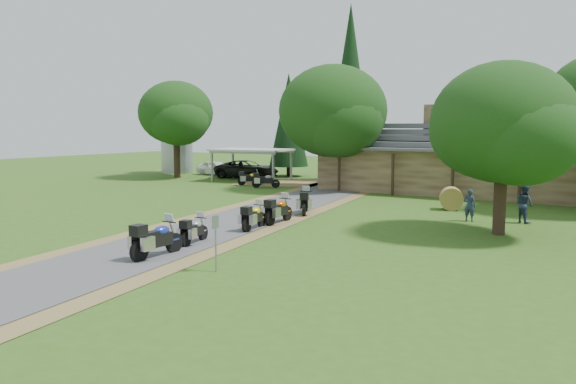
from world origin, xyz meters
The scene contains 23 objects.
ground centered at (0.00, 0.00, 0.00)m, with size 120.00×120.00×0.00m, color #345518.
driveway centered at (-0.50, 4.00, 0.00)m, with size 46.00×46.00×0.00m, color #444446.
lodge centered at (6.00, 24.00, 2.45)m, with size 21.40×9.40×4.90m, color brown, non-canonical shape.
silo centered at (-22.83, 25.41, 3.12)m, with size 3.07×3.07×6.25m, color gray.
carport centered at (-11.71, 22.53, 1.36)m, with size 6.29×4.19×2.72m, color silver, non-canonical shape.
car_white_sedan centered at (-17.99, 25.47, 0.87)m, with size 5.21×2.20×1.74m, color white.
car_dark_suv centered at (-13.82, 24.73, 1.19)m, with size 6.22×2.65×2.38m, color black.
motorcycle_row_a centered at (1.47, -1.86, 0.73)m, with size 2.14×0.70×1.46m, color #203398, non-canonical shape.
motorcycle_row_b centered at (1.07, 0.59, 0.60)m, with size 1.74×0.57×1.19m, color #929598, non-canonical shape.
motorcycle_row_c centered at (1.32, 4.33, 0.65)m, with size 1.89×0.62×1.30m, color yellow, non-canonical shape.
motorcycle_row_d centered at (1.36, 6.34, 0.70)m, with size 2.03×0.66×1.39m, color #D15703, non-canonical shape.
motorcycle_row_e centered at (1.01, 9.48, 0.70)m, with size 2.05×0.67×1.40m, color black, non-canonical shape.
motorcycle_carport_a centered at (-9.87, 19.74, 0.61)m, with size 1.79×0.58×1.22m, color #F0B211, non-canonical shape.
motorcycle_carport_b centered at (-7.80, 18.82, 0.64)m, with size 1.86×0.61×1.27m, color slate, non-canonical shape.
person_a centered at (9.00, 11.72, 0.93)m, with size 0.53×0.38×1.86m, color #293650.
person_b centered at (11.36, 12.62, 1.08)m, with size 0.61×0.44×2.16m, color #293650.
hay_bale centered at (7.19, 15.04, 0.63)m, with size 1.26×1.26×1.15m, color olive.
sign_post centered at (4.51, -2.31, 0.92)m, with size 0.33×0.06×1.84m, color gray, non-canonical shape.
oak_lodge_left centered at (-2.94, 20.27, 4.61)m, with size 7.81×7.81×9.22m, color #163810, non-canonical shape.
oak_driveway centered at (10.94, 8.92, 3.87)m, with size 6.04×6.04×7.74m, color #163810, non-canonical shape.
oak_silo centered at (-19.39, 21.69, 4.70)m, with size 6.64×6.64×9.40m, color #163810, non-canonical shape.
cedar_near centered at (-4.98, 27.36, 7.40)m, with size 4.08×4.08×14.80m, color black.
cedar_far centered at (-11.48, 28.10, 4.72)m, with size 3.60×3.60×9.45m, color black.
Camera 1 is at (15.71, -16.06, 4.65)m, focal length 35.00 mm.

